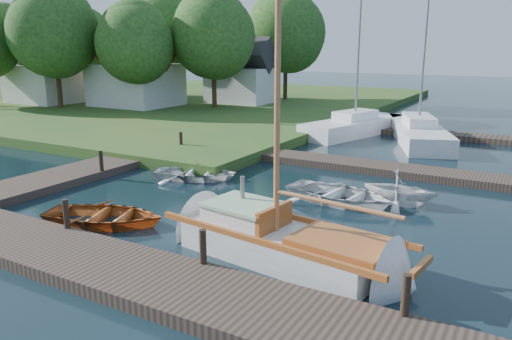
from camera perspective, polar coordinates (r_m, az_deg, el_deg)
The scene contains 27 objects.
ground at distance 16.32m, azimuth 0.00°, elevation -4.09°, with size 160.00×160.00×0.00m, color black.
near_dock at distance 11.81m, azimuth -14.95°, elevation -11.13°, with size 18.00×2.20×0.30m, color #2F251D.
left_dock at distance 22.59m, azimuth -15.24°, elevation 0.94°, with size 2.20×18.00×0.30m, color #2F251D.
far_dock at distance 21.33m, azimuth 13.48°, elevation 0.29°, with size 14.00×1.60×0.30m, color #2F251D.
shore at distance 50.56m, azimuth -15.41°, elevation 8.07°, with size 50.00×40.00×0.50m, color #2A5121.
mooring_post_1 at distance 14.34m, azimuth -20.87°, elevation -4.70°, with size 0.16×0.16×0.80m, color black.
mooring_post_2 at distance 11.37m, azimuth -6.09°, elevation -8.69°, with size 0.16×0.16×0.80m, color black.
mooring_post_3 at distance 9.67m, azimuth 16.75°, elevation -13.53°, with size 0.16×0.16×0.80m, color black.
mooring_post_4 at distance 20.42m, azimuth -17.29°, elevation 1.02°, with size 0.16×0.16×0.80m, color black.
mooring_post_5 at distance 24.01m, azimuth -8.58°, elevation 3.38°, with size 0.16×0.16×0.80m, color black.
sailboat at distance 12.25m, azimuth 3.70°, elevation -8.74°, with size 7.35×2.92×9.83m.
dinghy at distance 15.22m, azimuth -16.99°, elevation -4.64°, with size 2.53×3.54×0.73m, color #92501E.
tender_a at distance 19.58m, azimuth -6.99°, elevation -0.08°, with size 2.32×3.25×0.67m, color silver.
tender_c at distance 16.77m, azimuth 9.48°, elevation -2.43°, with size 2.63×3.68×0.76m, color silver.
tender_d at distance 16.95m, azimuth 16.12°, elevation -1.76°, with size 2.05×2.37×1.25m, color silver.
marina_boat_0 at distance 29.80m, azimuth 11.24°, elevation 5.07°, with size 4.32×8.09×10.62m.
marina_boat_1 at distance 28.71m, azimuth 18.04°, elevation 4.31°, with size 5.35×9.30×11.46m.
house_a at distance 40.50m, azimuth -13.60°, elevation 10.67°, with size 6.30×5.00×6.29m.
house_b at distance 45.12m, azimuth -22.91°, elevation 10.03°, with size 5.77×4.50×5.79m.
house_c at distance 41.65m, azimuth -1.64°, elevation 10.60°, with size 5.25×4.00×5.28m.
tree_1 at distance 40.72m, azimuth -22.05°, elevation 14.48°, with size 6.70×6.70×9.20m.
tree_2 at distance 37.66m, azimuth -13.61°, elevation 13.93°, with size 5.83×5.75×7.82m.
tree_3 at distance 38.27m, azimuth -4.87°, elevation 15.09°, with size 6.41×6.38×8.74m.
tree_4 at distance 46.32m, azimuth -10.42°, elevation 15.42°, with size 7.01×7.01×9.66m.
tree_5 at distance 50.45m, azimuth -19.06°, elevation 13.69°, with size 6.00×5.94×8.10m.
tree_6 at distance 52.75m, azimuth -26.86°, elevation 13.20°, with size 6.24×6.20×8.46m.
tree_7 at distance 44.16m, azimuth 3.48°, elevation 15.48°, with size 6.83×6.83×9.38m.
Camera 1 is at (7.73, -13.45, 5.08)m, focal length 35.00 mm.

